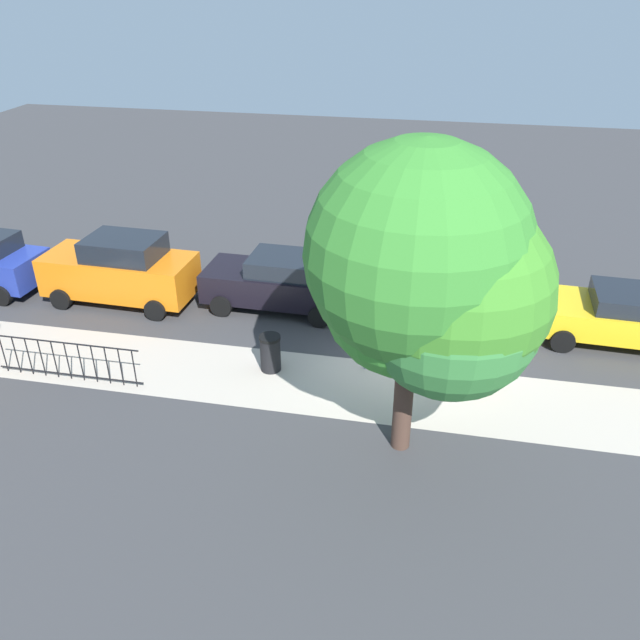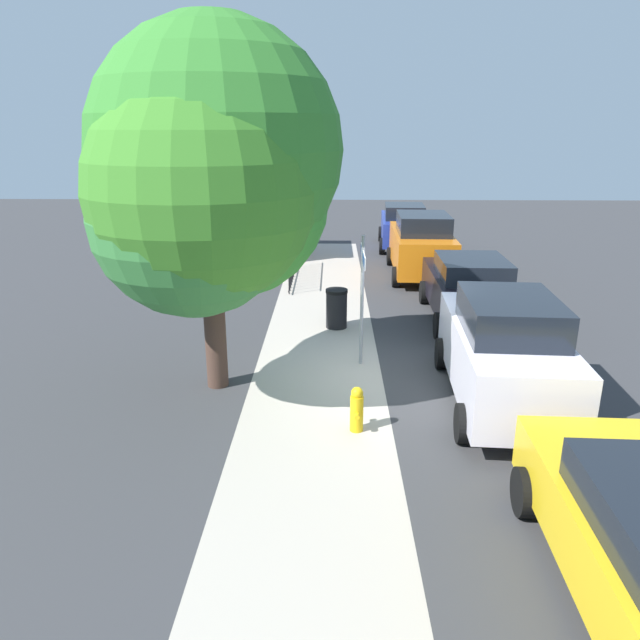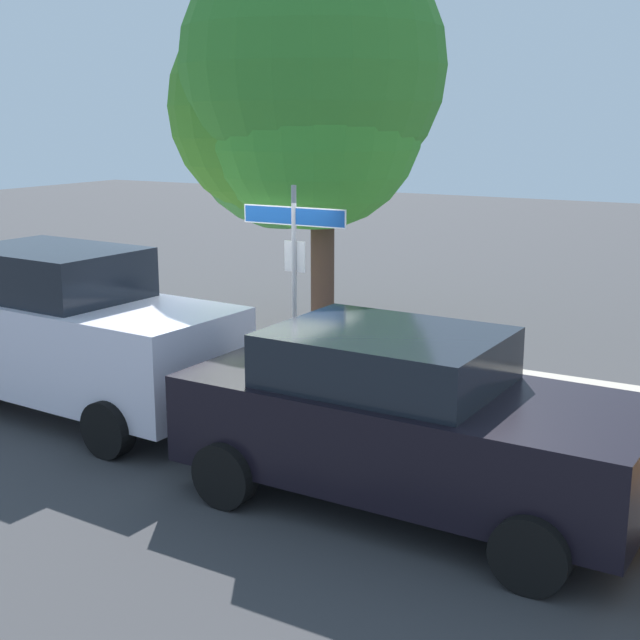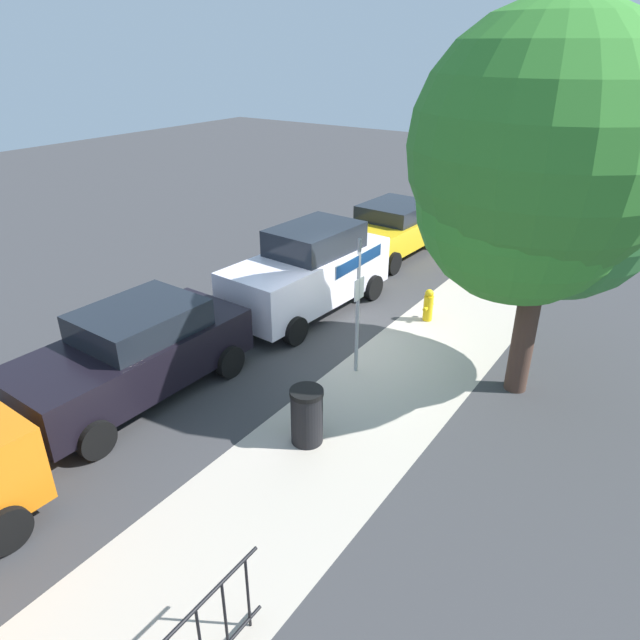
# 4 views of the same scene
# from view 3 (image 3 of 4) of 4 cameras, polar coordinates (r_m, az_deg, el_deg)

# --- Properties ---
(ground_plane) EXTENTS (60.00, 60.00, 0.00)m
(ground_plane) POSITION_cam_3_polar(r_m,az_deg,el_deg) (12.30, -4.88, -4.11)
(ground_plane) COLOR #38383A
(sidewalk_strip) EXTENTS (24.00, 2.60, 0.00)m
(sidewalk_strip) POSITION_cam_3_polar(r_m,az_deg,el_deg) (12.45, 6.18, -3.91)
(sidewalk_strip) COLOR #B2A799
(sidewalk_strip) RESTS_ON ground_plane
(street_sign) EXTENTS (1.59, 0.07, 2.73)m
(street_sign) POSITION_cam_3_polar(r_m,az_deg,el_deg) (11.90, -1.69, 4.65)
(street_sign) COLOR #9EA0A5
(street_sign) RESTS_ON ground_plane
(shade_tree) EXTENTS (4.75, 4.33, 6.57)m
(shade_tree) POSITION_cam_3_polar(r_m,az_deg,el_deg) (14.83, -1.30, 14.14)
(shade_tree) COLOR #473127
(shade_tree) RESTS_ON ground_plane
(car_white) EXTENTS (4.56, 2.17, 2.05)m
(car_white) POSITION_cam_3_polar(r_m,az_deg,el_deg) (11.33, -16.06, -0.73)
(car_white) COLOR white
(car_white) RESTS_ON ground_plane
(car_black) EXTENTS (4.40, 2.16, 1.68)m
(car_black) POSITION_cam_3_polar(r_m,az_deg,el_deg) (8.30, 5.60, -6.39)
(car_black) COLOR black
(car_black) RESTS_ON ground_plane
(fire_hydrant) EXTENTS (0.42, 0.22, 0.78)m
(fire_hydrant) POSITION_cam_3_polar(r_m,az_deg,el_deg) (14.05, -11.38, -0.52)
(fire_hydrant) COLOR yellow
(fire_hydrant) RESTS_ON ground_plane
(trash_bin) EXTENTS (0.55, 0.55, 0.98)m
(trash_bin) POSITION_cam_3_polar(r_m,az_deg,el_deg) (11.63, 9.62, -2.72)
(trash_bin) COLOR black
(trash_bin) RESTS_ON ground_plane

